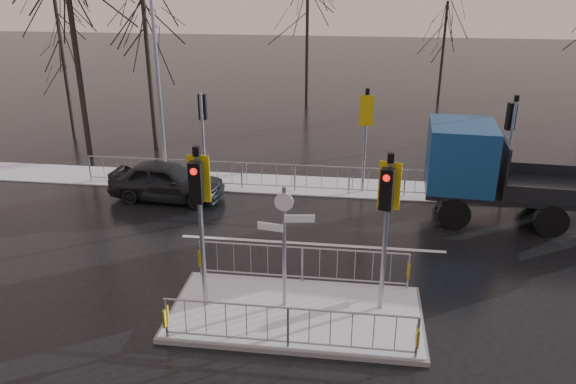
# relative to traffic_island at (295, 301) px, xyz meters

# --- Properties ---
(ground) EXTENTS (120.00, 120.00, 0.00)m
(ground) POSITION_rel_traffic_island_xyz_m (0.01, -0.01, -0.39)
(ground) COLOR black
(ground) RESTS_ON ground
(snow_verge) EXTENTS (30.00, 2.00, 0.04)m
(snow_verge) POSITION_rel_traffic_island_xyz_m (0.01, 8.59, -0.37)
(snow_verge) COLOR white
(snow_verge) RESTS_ON ground
(lane_markings) EXTENTS (8.00, 11.38, 0.01)m
(lane_markings) POSITION_rel_traffic_island_xyz_m (0.01, -0.34, -0.39)
(lane_markings) COLOR silver
(lane_markings) RESTS_ON ground
(traffic_island) EXTENTS (6.00, 3.04, 4.15)m
(traffic_island) POSITION_rel_traffic_island_xyz_m (0.00, 0.00, 0.00)
(traffic_island) COLOR slate
(traffic_island) RESTS_ON ground
(far_kerb_fixtures) EXTENTS (18.00, 0.65, 3.83)m
(far_kerb_fixtures) POSITION_rel_traffic_island_xyz_m (0.31, 8.08, 0.63)
(far_kerb_fixtures) COLOR gray
(far_kerb_fixtures) RESTS_ON ground
(car_far_lane) EXTENTS (4.18, 1.91, 1.39)m
(car_far_lane) POSITION_rel_traffic_island_xyz_m (-5.42, 6.66, 0.30)
(car_far_lane) COLOR black
(car_far_lane) RESTS_ON ground
(flatbed_truck) EXTENTS (6.95, 2.94, 3.15)m
(flatbed_truck) POSITION_rel_traffic_island_xyz_m (5.55, 6.51, 1.28)
(flatbed_truck) COLOR black
(flatbed_truck) RESTS_ON ground
(tree_near_a) EXTENTS (4.75, 4.75, 8.97)m
(tree_near_a) POSITION_rel_traffic_island_xyz_m (-10.49, 10.99, 5.72)
(tree_near_a) COLOR black
(tree_near_a) RESTS_ON ground
(tree_near_b) EXTENTS (4.00, 4.00, 7.55)m
(tree_near_b) POSITION_rel_traffic_island_xyz_m (-7.99, 12.49, 4.76)
(tree_near_b) COLOR black
(tree_near_b) RESTS_ON ground
(tree_near_c) EXTENTS (3.50, 3.50, 6.61)m
(tree_near_c) POSITION_rel_traffic_island_xyz_m (-12.49, 13.49, 4.11)
(tree_near_c) COLOR black
(tree_near_c) RESTS_ON ground
(tree_far_a) EXTENTS (3.75, 3.75, 7.08)m
(tree_far_a) POSITION_rel_traffic_island_xyz_m (-1.99, 21.99, 4.43)
(tree_far_a) COLOR black
(tree_far_a) RESTS_ON ground
(tree_far_b) EXTENTS (3.25, 3.25, 6.14)m
(tree_far_b) POSITION_rel_traffic_island_xyz_m (6.01, 23.99, 3.79)
(tree_far_b) COLOR black
(tree_far_b) RESTS_ON ground
(street_lamp_left) EXTENTS (1.25, 0.18, 8.20)m
(street_lamp_left) POSITION_rel_traffic_island_xyz_m (-6.42, 9.49, 4.10)
(street_lamp_left) COLOR gray
(street_lamp_left) RESTS_ON ground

